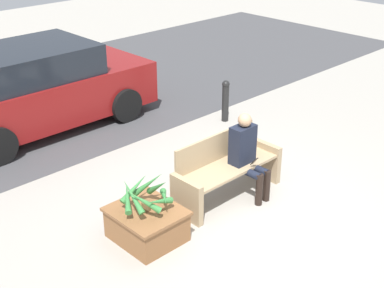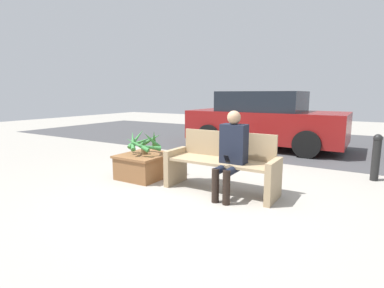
% 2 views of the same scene
% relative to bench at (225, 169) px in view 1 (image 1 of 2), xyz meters
% --- Properties ---
extents(ground_plane, '(30.00, 30.00, 0.00)m').
position_rel_bench_xyz_m(ground_plane, '(-0.19, -0.44, -0.43)').
color(ground_plane, '#9E998E').
extents(road_surface, '(20.00, 6.00, 0.01)m').
position_rel_bench_xyz_m(road_surface, '(-0.19, 5.33, -0.43)').
color(road_surface, '#424244').
rests_on(road_surface, ground_plane).
extents(bench, '(1.75, 0.57, 0.91)m').
position_rel_bench_xyz_m(bench, '(0.00, 0.00, 0.00)').
color(bench, tan).
rests_on(bench, ground_plane).
extents(person_seated, '(0.37, 0.58, 1.26)m').
position_rel_bench_xyz_m(person_seated, '(0.24, -0.19, 0.26)').
color(person_seated, black).
rests_on(person_seated, ground_plane).
extents(planter_box, '(0.79, 0.89, 0.43)m').
position_rel_bench_xyz_m(planter_box, '(-1.51, -0.05, -0.20)').
color(planter_box, brown).
rests_on(planter_box, ground_plane).
extents(potted_plant, '(0.72, 0.71, 0.47)m').
position_rel_bench_xyz_m(potted_plant, '(-1.51, -0.05, 0.22)').
color(potted_plant, brown).
rests_on(potted_plant, planter_box).
extents(parked_car, '(4.19, 1.98, 1.56)m').
position_rel_bench_xyz_m(parked_car, '(-0.68, 4.10, 0.33)').
color(parked_car, maroon).
rests_on(parked_car, ground_plane).
extents(bollard_post, '(0.14, 0.14, 0.82)m').
position_rel_bench_xyz_m(bollard_post, '(2.04, 1.89, -0.00)').
color(bollard_post, black).
rests_on(bollard_post, ground_plane).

